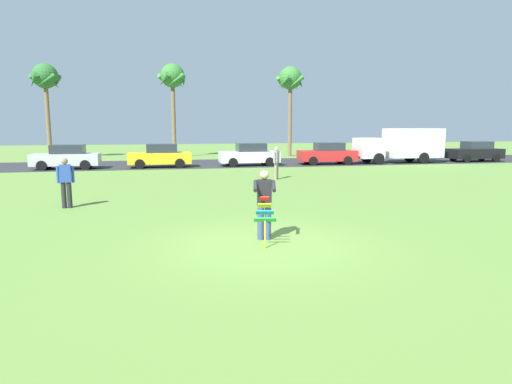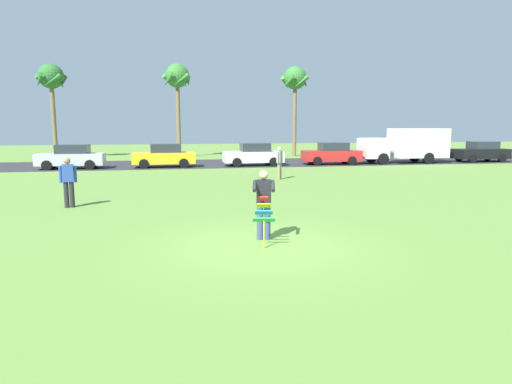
# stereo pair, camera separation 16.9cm
# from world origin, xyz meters

# --- Properties ---
(ground_plane) EXTENTS (120.00, 120.00, 0.00)m
(ground_plane) POSITION_xyz_m (0.00, 0.00, 0.00)
(ground_plane) COLOR olive
(road_strip) EXTENTS (120.00, 8.00, 0.01)m
(road_strip) POSITION_xyz_m (0.00, 23.18, 0.01)
(road_strip) COLOR #2D2D33
(road_strip) RESTS_ON ground
(person_kite_flyer) EXTENTS (0.64, 0.73, 1.73)m
(person_kite_flyer) POSITION_xyz_m (0.12, 0.48, 0.95)
(person_kite_flyer) COLOR #384772
(person_kite_flyer) RESTS_ON ground
(kite_held) EXTENTS (0.53, 0.69, 1.15)m
(kite_held) POSITION_xyz_m (-0.00, -0.13, 0.77)
(kite_held) COLOR red
(kite_held) RESTS_ON ground
(parked_car_silver) EXTENTS (4.21, 1.85, 1.60)m
(parked_car_silver) POSITION_xyz_m (-8.51, 20.78, 0.77)
(parked_car_silver) COLOR silver
(parked_car_silver) RESTS_ON ground
(parked_car_yellow) EXTENTS (4.21, 1.86, 1.60)m
(parked_car_yellow) POSITION_xyz_m (-2.51, 20.78, 0.77)
(parked_car_yellow) COLOR yellow
(parked_car_yellow) RESTS_ON ground
(parked_car_white) EXTENTS (4.23, 1.88, 1.60)m
(parked_car_white) POSITION_xyz_m (3.70, 20.78, 0.77)
(parked_car_white) COLOR white
(parked_car_white) RESTS_ON ground
(parked_car_red) EXTENTS (4.26, 1.96, 1.60)m
(parked_car_red) POSITION_xyz_m (9.55, 20.78, 0.77)
(parked_car_red) COLOR red
(parked_car_red) RESTS_ON ground
(parked_truck_white_box) EXTENTS (6.74, 2.21, 2.62)m
(parked_truck_white_box) POSITION_xyz_m (15.65, 20.78, 1.41)
(parked_truck_white_box) COLOR silver
(parked_truck_white_box) RESTS_ON ground
(parked_car_black) EXTENTS (4.20, 1.84, 1.60)m
(parked_car_black) POSITION_xyz_m (21.98, 20.78, 0.77)
(parked_car_black) COLOR black
(parked_car_black) RESTS_ON ground
(palm_tree_left_near) EXTENTS (2.58, 2.71, 8.03)m
(palm_tree_left_near) POSITION_xyz_m (-11.88, 31.01, 6.65)
(palm_tree_left_near) COLOR brown
(palm_tree_left_near) RESTS_ON ground
(palm_tree_right_near) EXTENTS (2.58, 2.71, 8.25)m
(palm_tree_right_near) POSITION_xyz_m (-1.31, 30.63, 6.86)
(palm_tree_right_near) COLOR brown
(palm_tree_right_near) RESTS_ON ground
(palm_tree_centre_far) EXTENTS (2.58, 2.71, 8.22)m
(palm_tree_centre_far) POSITION_xyz_m (9.33, 30.03, 6.83)
(palm_tree_centre_far) COLOR brown
(palm_tree_centre_far) RESTS_ON ground
(person_walker_near) EXTENTS (0.57, 0.26, 1.73)m
(person_walker_near) POSITION_xyz_m (-5.59, 6.05, 0.93)
(person_walker_near) COLOR #26262B
(person_walker_near) RESTS_ON ground
(person_walker_far) EXTENTS (0.39, 0.48, 1.73)m
(person_walker_far) POSITION_xyz_m (3.54, 12.55, 0.93)
(person_walker_far) COLOR gray
(person_walker_far) RESTS_ON ground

